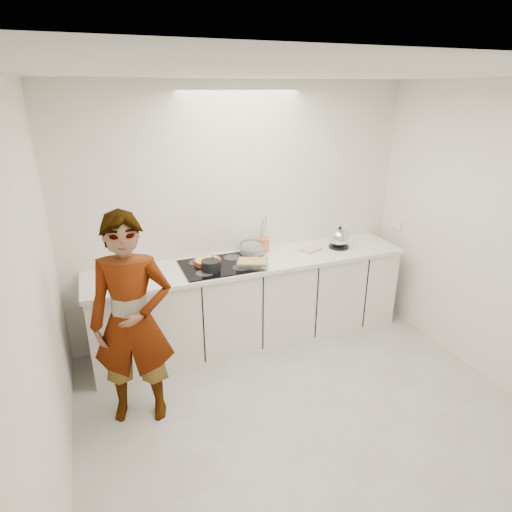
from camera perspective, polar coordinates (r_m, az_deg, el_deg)
name	(u,v)px	position (r m, az deg, el deg)	size (l,w,h in m)	color
floor	(309,418)	(3.77, 7.04, -20.64)	(3.60, 3.20, 0.00)	#B2B2AE
ceiling	(328,73)	(2.80, 9.63, 22.90)	(3.60, 3.20, 0.00)	white
wall_back	(241,215)	(4.43, -2.02, 5.53)	(3.60, 0.00, 2.60)	white
wall_left	(36,320)	(2.73, -27.29, -7.59)	(0.00, 3.20, 2.60)	white
wall_right	(501,241)	(4.22, 29.85, 1.73)	(0.02, 3.20, 2.60)	white
base_cabinets	(252,303)	(4.47, -0.49, -6.25)	(3.20, 0.58, 0.87)	white
countertop	(252,262)	(4.28, -0.51, -0.85)	(3.24, 0.64, 0.04)	white
hob	(219,266)	(4.15, -4.92, -1.28)	(0.72, 0.54, 0.01)	black
tart_dish	(208,261)	(4.18, -6.48, -0.70)	(0.27, 0.27, 0.04)	#A04325
saucepan	(211,266)	(4.01, -6.03, -1.27)	(0.19, 0.19, 0.17)	black
baking_dish	(252,263)	(4.09, -0.51, -0.94)	(0.36, 0.32, 0.06)	silver
mixing_bowl	(252,249)	(4.42, -0.51, 0.93)	(0.33, 0.33, 0.12)	silver
tea_towel	(311,249)	(4.56, 7.29, 0.90)	(0.20, 0.15, 0.03)	white
kettle	(339,239)	(4.67, 11.04, 2.28)	(0.27, 0.27, 0.24)	black
utensil_crock	(264,245)	(4.49, 1.03, 1.50)	(0.12, 0.12, 0.14)	orange
cook	(132,322)	(3.42, -16.16, -8.41)	(0.63, 0.41, 1.72)	white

